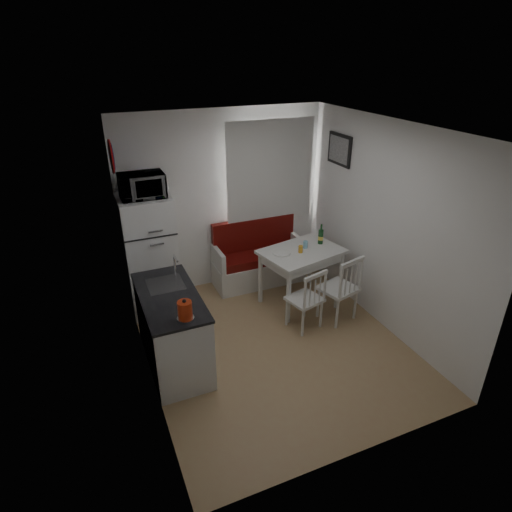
{
  "coord_description": "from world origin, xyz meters",
  "views": [
    {
      "loc": [
        -1.89,
        -3.87,
        3.32
      ],
      "look_at": [
        -0.02,
        0.5,
        0.99
      ],
      "focal_mm": 30.0,
      "sensor_mm": 36.0,
      "label": 1
    }
  ],
  "objects_px": {
    "dining_table": "(302,256)",
    "fridge": "(150,255)",
    "microwave": "(142,186)",
    "wine_bottle": "(321,234)",
    "kitchen_counter": "(172,328)",
    "chair_right": "(343,283)",
    "chair_left": "(308,295)",
    "bench": "(258,262)",
    "kettle": "(185,310)"
  },
  "relations": [
    {
      "from": "bench",
      "to": "microwave",
      "type": "relative_size",
      "value": 2.53
    },
    {
      "from": "bench",
      "to": "fridge",
      "type": "xyz_separation_m",
      "value": [
        -1.62,
        -0.11,
        0.49
      ]
    },
    {
      "from": "chair_left",
      "to": "microwave",
      "type": "relative_size",
      "value": 0.89
    },
    {
      "from": "chair_left",
      "to": "chair_right",
      "type": "bearing_deg",
      "value": -15.61
    },
    {
      "from": "kettle",
      "to": "kitchen_counter",
      "type": "bearing_deg",
      "value": 95.28
    },
    {
      "from": "wine_bottle",
      "to": "bench",
      "type": "bearing_deg",
      "value": 135.56
    },
    {
      "from": "kitchen_counter",
      "to": "chair_right",
      "type": "relative_size",
      "value": 2.45
    },
    {
      "from": "fridge",
      "to": "kettle",
      "type": "distance_m",
      "value": 1.79
    },
    {
      "from": "chair_right",
      "to": "wine_bottle",
      "type": "relative_size",
      "value": 1.86
    },
    {
      "from": "fridge",
      "to": "wine_bottle",
      "type": "height_order",
      "value": "fridge"
    },
    {
      "from": "chair_right",
      "to": "kitchen_counter",
      "type": "bearing_deg",
      "value": 162.84
    },
    {
      "from": "chair_left",
      "to": "chair_right",
      "type": "relative_size",
      "value": 0.9
    },
    {
      "from": "microwave",
      "to": "wine_bottle",
      "type": "bearing_deg",
      "value": -12.33
    },
    {
      "from": "chair_left",
      "to": "dining_table",
      "type": "bearing_deg",
      "value": 54.66
    },
    {
      "from": "chair_right",
      "to": "microwave",
      "type": "xyz_separation_m",
      "value": [
        -2.2,
        1.27,
        1.2
      ]
    },
    {
      "from": "kitchen_counter",
      "to": "chair_left",
      "type": "height_order",
      "value": "kitchen_counter"
    },
    {
      "from": "kitchen_counter",
      "to": "dining_table",
      "type": "xyz_separation_m",
      "value": [
        1.97,
        0.59,
        0.26
      ]
    },
    {
      "from": "bench",
      "to": "chair_right",
      "type": "height_order",
      "value": "bench"
    },
    {
      "from": "microwave",
      "to": "kettle",
      "type": "distance_m",
      "value": 1.89
    },
    {
      "from": "chair_right",
      "to": "microwave",
      "type": "bearing_deg",
      "value": 134.77
    },
    {
      "from": "dining_table",
      "to": "fridge",
      "type": "distance_m",
      "value": 2.06
    },
    {
      "from": "chair_left",
      "to": "kettle",
      "type": "bearing_deg",
      "value": -178.79
    },
    {
      "from": "chair_left",
      "to": "kettle",
      "type": "xyz_separation_m",
      "value": [
        -1.67,
        -0.47,
        0.49
      ]
    },
    {
      "from": "chair_left",
      "to": "fridge",
      "type": "bearing_deg",
      "value": 127.82
    },
    {
      "from": "microwave",
      "to": "wine_bottle",
      "type": "xyz_separation_m",
      "value": [
        2.3,
        -0.5,
        -0.83
      ]
    },
    {
      "from": "chair_right",
      "to": "microwave",
      "type": "relative_size",
      "value": 0.99
    },
    {
      "from": "fridge",
      "to": "microwave",
      "type": "xyz_separation_m",
      "value": [
        0.0,
        -0.05,
        0.97
      ]
    },
    {
      "from": "kitchen_counter",
      "to": "microwave",
      "type": "height_order",
      "value": "microwave"
    },
    {
      "from": "kitchen_counter",
      "to": "kettle",
      "type": "relative_size",
      "value": 5.78
    },
    {
      "from": "chair_right",
      "to": "wine_bottle",
      "type": "xyz_separation_m",
      "value": [
        0.1,
        0.77,
        0.37
      ]
    },
    {
      "from": "kitchen_counter",
      "to": "kettle",
      "type": "height_order",
      "value": "kitchen_counter"
    },
    {
      "from": "kitchen_counter",
      "to": "fridge",
      "type": "height_order",
      "value": "fridge"
    },
    {
      "from": "fridge",
      "to": "microwave",
      "type": "height_order",
      "value": "microwave"
    },
    {
      "from": "kitchen_counter",
      "to": "chair_left",
      "type": "xyz_separation_m",
      "value": [
        1.72,
        -0.07,
        0.07
      ]
    },
    {
      "from": "microwave",
      "to": "kettle",
      "type": "height_order",
      "value": "microwave"
    },
    {
      "from": "kitchen_counter",
      "to": "dining_table",
      "type": "relative_size",
      "value": 1.09
    },
    {
      "from": "fridge",
      "to": "kettle",
      "type": "bearing_deg",
      "value": -89.03
    },
    {
      "from": "chair_right",
      "to": "fridge",
      "type": "distance_m",
      "value": 2.57
    },
    {
      "from": "kitchen_counter",
      "to": "chair_right",
      "type": "bearing_deg",
      "value": -1.94
    },
    {
      "from": "chair_right",
      "to": "wine_bottle",
      "type": "bearing_deg",
      "value": 67.35
    },
    {
      "from": "fridge",
      "to": "wine_bottle",
      "type": "xyz_separation_m",
      "value": [
        2.3,
        -0.55,
        0.13
      ]
    },
    {
      "from": "microwave",
      "to": "kettle",
      "type": "relative_size",
      "value": 2.38
    },
    {
      "from": "kitchen_counter",
      "to": "bench",
      "type": "height_order",
      "value": "kitchen_counter"
    },
    {
      "from": "bench",
      "to": "kitchen_counter",
      "type": "bearing_deg",
      "value": -140.42
    },
    {
      "from": "bench",
      "to": "microwave",
      "type": "xyz_separation_m",
      "value": [
        -1.62,
        -0.16,
        1.46
      ]
    },
    {
      "from": "fridge",
      "to": "dining_table",
      "type": "bearing_deg",
      "value": -18.51
    },
    {
      "from": "chair_right",
      "to": "chair_left",
      "type": "bearing_deg",
      "value": 163.7
    },
    {
      "from": "dining_table",
      "to": "chair_right",
      "type": "bearing_deg",
      "value": -81.7
    },
    {
      "from": "chair_right",
      "to": "dining_table",
      "type": "bearing_deg",
      "value": 95.32
    },
    {
      "from": "kitchen_counter",
      "to": "kettle",
      "type": "xyz_separation_m",
      "value": [
        0.05,
        -0.54,
        0.56
      ]
    }
  ]
}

